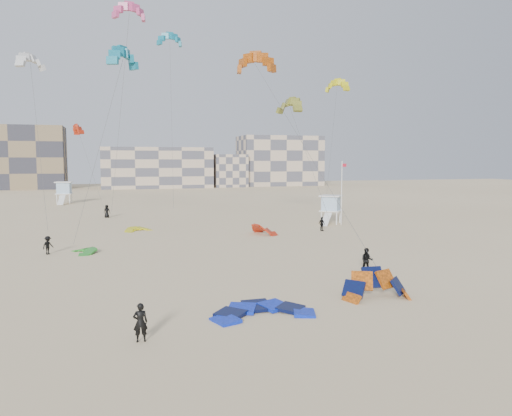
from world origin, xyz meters
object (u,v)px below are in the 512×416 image
object	(u,v)px
kite_ground_orange	(377,299)
kitesurfer_main	(140,322)
lifeguard_tower_near	(331,210)
kite_ground_blue	(263,315)

from	to	relation	value
kite_ground_orange	kitesurfer_main	size ratio (longest dim) A/B	2.39
kite_ground_orange	lifeguard_tower_near	distance (m)	35.63
kite_ground_orange	kite_ground_blue	bearing A→B (deg)	-170.00
kite_ground_blue	lifeguard_tower_near	world-z (taller)	lifeguard_tower_near
kite_ground_orange	lifeguard_tower_near	size ratio (longest dim) A/B	0.78
kite_ground_blue	kitesurfer_main	size ratio (longest dim) A/B	2.90
kitesurfer_main	lifeguard_tower_near	bearing A→B (deg)	-126.70
lifeguard_tower_near	kite_ground_blue	bearing A→B (deg)	-81.70
kite_ground_blue	lifeguard_tower_near	xyz separation A→B (m)	(19.95, 34.42, 1.84)
kite_ground_blue	lifeguard_tower_near	size ratio (longest dim) A/B	0.94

